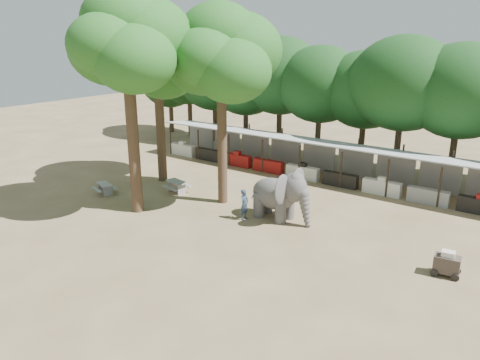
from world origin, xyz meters
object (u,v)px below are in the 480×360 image
Objects in this scene: yard_tree_left at (157,57)px; picnic_table_far at (177,185)px; picnic_table_near at (105,187)px; yard_tree_center at (127,42)px; handler at (244,205)px; cart_front at (447,264)px; elephant at (281,195)px; yard_tree_back at (221,54)px.

picnic_table_far is at bearing -29.39° from yard_tree_left.
picnic_table_near is (-0.76, -4.39, -7.76)m from yard_tree_left.
yard_tree_center is 9.56m from picnic_table_near.
picnic_table_near is at bearing 170.75° from yard_tree_center.
picnic_table_near is (-9.52, -1.75, -0.40)m from handler.
handler is at bearing 173.24° from cart_front.
elephant is at bearing 25.56° from yard_tree_center.
yard_tree_left is at bearing 120.96° from yard_tree_center.
yard_tree_center reaches higher than cart_front.
handler is at bearing -30.70° from yard_tree_back.
yard_tree_left is 6.67× the size of picnic_table_near.
yard_tree_center is at bearing 108.72° from handler.
elephant is at bearing 11.93° from picnic_table_far.
handler is 9.68m from picnic_table_near.
picnic_table_near is 19.96m from cart_front.
cart_front reaches higher than picnic_table_far.
handler reaches higher than picnic_table_near.
yard_tree_center is 5.04m from yard_tree_back.
picnic_table_far is at bearing 76.01° from handler.
yard_tree_left is 6.56× the size of handler.
picnic_table_near is at bearing -153.39° from yard_tree_back.
handler is 10.38m from cart_front.
picnic_table_near is at bearing -99.85° from yard_tree_left.
handler is (5.75, 2.37, -8.37)m from yard_tree_center.
yard_tree_back is 15.47m from cart_front.
picnic_table_near is at bearing -162.70° from elephant.
picnic_table_far is at bearing 56.90° from picnic_table_near.
yard_tree_center is 6.91× the size of picnic_table_far.
yard_tree_left is at bearing 162.26° from picnic_table_far.
picnic_table_near is 1.38× the size of cart_front.
yard_tree_back reaches higher than elephant.
picnic_table_far reaches higher than picnic_table_near.
yard_tree_center is at bearing -59.04° from yard_tree_left.
picnic_table_near is (-6.76, -3.39, -8.10)m from yard_tree_back.
picnic_table_far is at bearing -170.78° from yard_tree_back.
yard_tree_back is at bearing 55.66° from handler.
cart_front is (16.13, 2.28, -8.67)m from yard_tree_center.
cart_front is (19.13, -2.72, -7.66)m from yard_tree_left.
yard_tree_center is 3.26× the size of elephant.
yard_tree_left is 2.98× the size of elephant.
yard_tree_left is 11.74m from handler.
elephant is 2.03m from handler.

